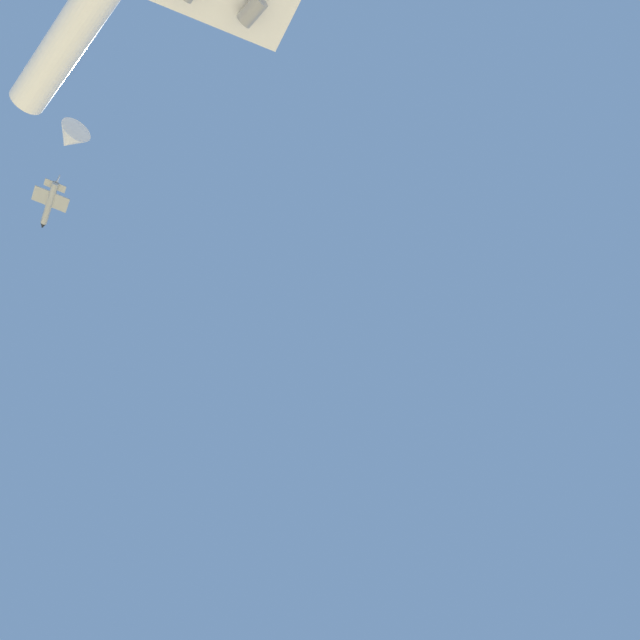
% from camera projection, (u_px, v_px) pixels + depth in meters
% --- Properties ---
extents(chase_jet_left_wing, '(15.15, 9.04, 4.00)m').
position_uv_depth(chase_jet_left_wing, '(49.00, 203.00, 147.19)').
color(chase_jet_left_wing, '#999EA3').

